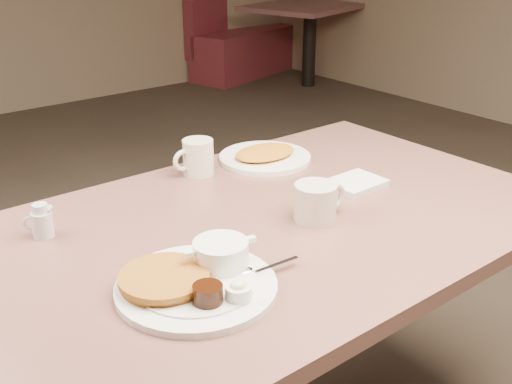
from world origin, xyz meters
TOP-DOWN VIEW (x-y plane):
  - diner_table at (0.00, 0.00)m, footprint 1.50×0.90m
  - main_plate at (-0.28, -0.15)m, footprint 0.41×0.37m
  - coffee_mug_near at (0.11, -0.07)m, footprint 0.15×0.11m
  - napkin at (0.33, 0.01)m, footprint 0.15×0.12m
  - coffee_mug_far at (0.05, 0.35)m, footprint 0.13×0.09m
  - creamer_right at (-0.43, 0.25)m, footprint 0.07×0.05m
  - hash_plate at (0.27, 0.32)m, footprint 0.29×0.29m
  - booth_back_right at (2.94, 3.86)m, footprint 1.52×1.67m

SIDE VIEW (x-z plane):
  - booth_back_right at x=2.94m, z-range -0.15..0.97m
  - diner_table at x=0.00m, z-range 0.21..0.96m
  - napkin at x=0.33m, z-range 0.75..0.77m
  - hash_plate at x=0.27m, z-range 0.75..0.78m
  - main_plate at x=-0.28m, z-range 0.74..0.81m
  - creamer_right at x=-0.43m, z-range 0.75..0.83m
  - coffee_mug_near at x=0.11m, z-range 0.75..0.84m
  - coffee_mug_far at x=0.05m, z-range 0.75..0.85m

